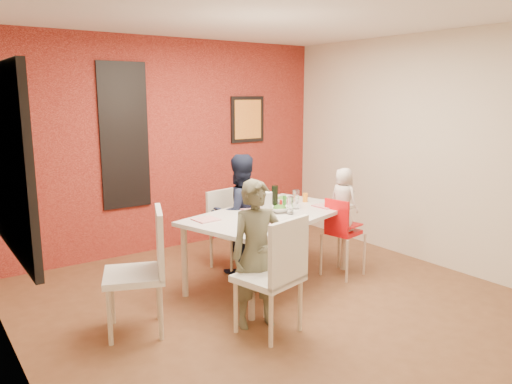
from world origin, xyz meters
TOP-DOWN VIEW (x-y plane):
  - ground at (0.00, 0.00)m, footprint 4.50×4.50m
  - ceiling at (0.00, 0.00)m, footprint 4.50×4.50m
  - wall_back at (0.00, 2.25)m, footprint 4.50×0.02m
  - wall_left at (-2.25, 0.00)m, footprint 0.02×4.50m
  - wall_right at (2.25, 0.00)m, footprint 0.02×4.50m
  - brick_accent_wall at (0.00, 2.23)m, footprint 4.50×0.02m
  - picture_window_frame at (-2.22, 0.20)m, footprint 0.05×1.70m
  - picture_window_pane at (-2.21, 0.20)m, footprint 0.02×1.55m
  - glassblock_strip at (-0.60, 2.21)m, footprint 0.55×0.03m
  - glassblock_surround at (-0.60, 2.21)m, footprint 0.60×0.03m
  - art_print_frame at (1.20, 2.21)m, footprint 0.54×0.03m
  - art_print_canvas at (1.20, 2.19)m, footprint 0.44×0.01m
  - dining_table at (0.29, 0.46)m, footprint 2.06×1.50m
  - chair_near at (-0.39, -0.55)m, footprint 0.57×0.57m
  - chair_far at (0.19, 1.16)m, footprint 0.49×0.49m
  - chair_left at (-1.24, 0.16)m, footprint 0.64×0.64m
  - high_chair at (1.05, 0.15)m, footprint 0.43×0.43m
  - child_near at (-0.41, -0.30)m, footprint 0.54×0.43m
  - child_far at (0.21, 0.92)m, footprint 0.71×0.58m
  - toddler at (1.07, 0.16)m, footprint 0.26×0.37m
  - plate_near_left at (-0.03, -0.04)m, footprint 0.29×0.29m
  - plate_far_mid at (0.21, 0.75)m, footprint 0.26×0.26m
  - plate_near_right at (0.98, 0.34)m, footprint 0.26×0.26m
  - plate_far_left at (-0.42, 0.57)m, footprint 0.24×0.24m
  - salad_bowl_a at (0.40, 0.42)m, footprint 0.29×0.29m
  - salad_bowl_b at (0.72, 0.78)m, footprint 0.30×0.30m
  - wine_bottle at (0.42, 0.55)m, footprint 0.07×0.07m
  - wine_glass_a at (0.42, 0.28)m, footprint 0.06×0.06m
  - wine_glass_b at (0.63, 0.44)m, footprint 0.07×0.07m
  - paper_towel_roll at (0.14, 0.31)m, footprint 0.12×0.12m
  - condiment_red at (0.42, 0.44)m, footprint 0.03×0.03m
  - condiment_green at (0.51, 0.48)m, footprint 0.04×0.04m
  - condiment_brown at (0.30, 0.47)m, footprint 0.03×0.03m
  - sippy_cup at (0.94, 0.65)m, footprint 0.06×0.06m

SIDE VIEW (x-z plane):
  - ground at x=0.00m, z-range 0.00..0.00m
  - chair_far at x=0.19m, z-range 0.05..0.95m
  - high_chair at x=1.05m, z-range 0.09..0.97m
  - chair_near at x=-0.39m, z-range 0.06..1.08m
  - chair_left at x=-1.24m, z-range 0.06..1.12m
  - child_near at x=-0.41m, z-range 0.00..1.30m
  - child_far at x=0.21m, z-range 0.00..1.35m
  - dining_table at x=0.29m, z-range 0.32..1.09m
  - plate_far_mid at x=0.21m, z-range 0.77..0.78m
  - plate_near_left at x=-0.03m, z-range 0.77..0.78m
  - plate_far_left at x=-0.42m, z-range 0.77..0.78m
  - plate_near_right at x=0.98m, z-range 0.77..0.78m
  - salad_bowl_b at x=0.72m, z-range 0.77..0.83m
  - salad_bowl_a at x=0.40m, z-range 0.77..0.83m
  - sippy_cup at x=0.94m, z-range 0.77..0.87m
  - condiment_red at x=0.42m, z-range 0.77..0.89m
  - condiment_brown at x=0.30m, z-range 0.77..0.90m
  - condiment_green at x=0.51m, z-range 0.77..0.92m
  - wine_glass_a at x=0.42m, z-range 0.77..0.95m
  - toddler at x=1.07m, z-range 0.52..1.22m
  - wine_glass_b at x=0.63m, z-range 0.77..0.98m
  - paper_towel_roll at x=0.14m, z-range 0.77..1.03m
  - wine_bottle at x=0.42m, z-range 0.77..1.03m
  - wall_back at x=0.00m, z-range 0.00..2.70m
  - wall_left at x=-2.25m, z-range 0.00..2.70m
  - wall_right at x=2.25m, z-range 0.00..2.70m
  - brick_accent_wall at x=0.00m, z-range 0.00..2.70m
  - glassblock_strip at x=-0.60m, z-range 0.65..2.35m
  - glassblock_surround at x=-0.60m, z-range 0.62..2.38m
  - picture_window_frame at x=-2.22m, z-range 0.90..2.20m
  - picture_window_pane at x=-2.21m, z-range 0.98..2.12m
  - art_print_frame at x=1.20m, z-range 1.33..1.97m
  - art_print_canvas at x=1.20m, z-range 1.38..1.92m
  - ceiling at x=0.00m, z-range 2.69..2.71m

